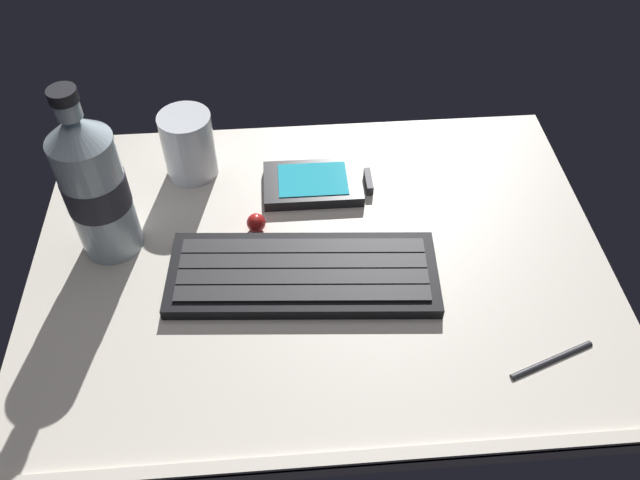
{
  "coord_description": "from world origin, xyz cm",
  "views": [
    {
      "loc": [
        -3.65,
        -47.03,
        54.74
      ],
      "look_at": [
        0.0,
        0.0,
        3.0
      ],
      "focal_mm": 36.27,
      "sensor_mm": 36.0,
      "label": 1
    }
  ],
  "objects_px": {
    "juice_cup": "(189,147)",
    "stylus_pen": "(553,359)",
    "trackball_mouse": "(256,223)",
    "handheld_device": "(318,183)",
    "water_bottle": "(94,185)",
    "keyboard": "(303,274)"
  },
  "relations": [
    {
      "from": "juice_cup",
      "to": "water_bottle",
      "type": "distance_m",
      "value": 0.15
    },
    {
      "from": "water_bottle",
      "to": "stylus_pen",
      "type": "height_order",
      "value": "water_bottle"
    },
    {
      "from": "handheld_device",
      "to": "stylus_pen",
      "type": "relative_size",
      "value": 1.35
    },
    {
      "from": "keyboard",
      "to": "stylus_pen",
      "type": "height_order",
      "value": "keyboard"
    },
    {
      "from": "trackball_mouse",
      "to": "keyboard",
      "type": "bearing_deg",
      "value": -57.49
    },
    {
      "from": "keyboard",
      "to": "trackball_mouse",
      "type": "relative_size",
      "value": 13.51
    },
    {
      "from": "trackball_mouse",
      "to": "stylus_pen",
      "type": "bearing_deg",
      "value": -34.93
    },
    {
      "from": "handheld_device",
      "to": "trackball_mouse",
      "type": "height_order",
      "value": "trackball_mouse"
    },
    {
      "from": "keyboard",
      "to": "stylus_pen",
      "type": "xyz_separation_m",
      "value": [
        0.24,
        -0.12,
        -0.0
      ]
    },
    {
      "from": "handheld_device",
      "to": "water_bottle",
      "type": "height_order",
      "value": "water_bottle"
    },
    {
      "from": "keyboard",
      "to": "handheld_device",
      "type": "xyz_separation_m",
      "value": [
        0.03,
        0.14,
        -0.0
      ]
    },
    {
      "from": "handheld_device",
      "to": "stylus_pen",
      "type": "height_order",
      "value": "handheld_device"
    },
    {
      "from": "juice_cup",
      "to": "water_bottle",
      "type": "height_order",
      "value": "water_bottle"
    },
    {
      "from": "juice_cup",
      "to": "stylus_pen",
      "type": "xyz_separation_m",
      "value": [
        0.37,
        -0.31,
        -0.04
      ]
    },
    {
      "from": "handheld_device",
      "to": "trackball_mouse",
      "type": "relative_size",
      "value": 5.83
    },
    {
      "from": "trackball_mouse",
      "to": "stylus_pen",
      "type": "distance_m",
      "value": 0.35
    },
    {
      "from": "stylus_pen",
      "to": "water_bottle",
      "type": "bearing_deg",
      "value": 137.26
    },
    {
      "from": "water_bottle",
      "to": "trackball_mouse",
      "type": "height_order",
      "value": "water_bottle"
    },
    {
      "from": "water_bottle",
      "to": "handheld_device",
      "type": "bearing_deg",
      "value": 17.41
    },
    {
      "from": "juice_cup",
      "to": "handheld_device",
      "type": "bearing_deg",
      "value": -15.47
    },
    {
      "from": "juice_cup",
      "to": "trackball_mouse",
      "type": "relative_size",
      "value": 3.86
    },
    {
      "from": "handheld_device",
      "to": "water_bottle",
      "type": "xyz_separation_m",
      "value": [
        -0.24,
        -0.07,
        0.08
      ]
    }
  ]
}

